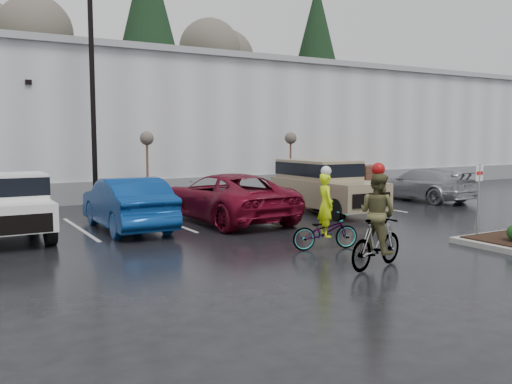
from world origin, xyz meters
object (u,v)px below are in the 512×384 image
car_red (226,197)px  suv_tan (327,187)px  lamppost (92,67)px  sapling_mid (147,142)px  car_blue (127,203)px  car_far_silver (422,184)px  fire_lane_sign (479,192)px  pickup_white (6,205)px  cyclist_hivis (325,224)px  cyclist_olive (377,230)px  pallet_stack_b (343,178)px  pallet_stack_c (367,177)px  pallet_stack_a (318,179)px  sapling_east (291,142)px

car_red → suv_tan: size_ratio=1.19×
lamppost → sapling_mid: size_ratio=2.88×
car_blue → car_far_silver: 14.28m
sapling_mid → fire_lane_sign: (5.30, -12.80, -1.32)m
lamppost → sapling_mid: bearing=21.8°
lamppost → car_red: (3.35, -4.84, -4.84)m
fire_lane_sign → car_blue: fire_lane_sign is taller
pickup_white → car_far_silver: 17.76m
cyclist_hivis → cyclist_olive: size_ratio=0.92×
car_blue → suv_tan: size_ratio=1.00×
fire_lane_sign → pickup_white: (-11.47, 7.36, -0.43)m
pallet_stack_b → fire_lane_sign: 15.23m
pallet_stack_b → car_blue: size_ratio=0.26×
pallet_stack_b → suv_tan: 9.53m
car_red → suv_tan: bearing=175.3°
pallet_stack_c → car_far_silver: bearing=-108.0°
pallet_stack_b → fire_lane_sign: bearing=-114.9°
pallet_stack_a → suv_tan: suv_tan is taller
pallet_stack_b → pallet_stack_c: same height
pallet_stack_c → suv_tan: 10.83m
cyclist_olive → car_blue: bearing=8.5°
pallet_stack_a → pallet_stack_c: size_ratio=1.00×
lamppost → car_red: lamppost is taller
car_blue → car_red: (3.52, -0.04, 0.01)m
lamppost → cyclist_olive: lamppost is taller
sapling_east → cyclist_olive: size_ratio=1.34×
lamppost → fire_lane_sign: size_ratio=4.19×
sapling_mid → car_red: (0.85, -5.84, -1.88)m
lamppost → cyclist_olive: size_ratio=3.85×
lamppost → sapling_mid: 4.00m
pallet_stack_c → cyclist_olive: bearing=-131.1°
pallet_stack_a → pallet_stack_b: 1.70m
lamppost → car_blue: 6.82m
lamppost → car_far_silver: (14.08, -3.91, -4.93)m
cyclist_hivis → pallet_stack_a: bearing=-22.1°
sapling_east → fire_lane_sign: sapling_east is taller
sapling_east → pallet_stack_c: 6.42m
pickup_white → car_red: pickup_white is taller
sapling_mid → pallet_stack_c: size_ratio=2.37×
pickup_white → cyclist_olive: bearing=-50.4°
fire_lane_sign → cyclist_hivis: (-4.40, 1.30, -0.72)m
sapling_mid → car_blue: size_ratio=0.63×
pallet_stack_c → cyclist_hivis: 17.75m
pallet_stack_a → pickup_white: 17.41m
sapling_east → pallet_stack_c: sapling_east is taller
pickup_white → cyclist_olive: 10.72m
sapling_east → cyclist_hivis: sapling_east is taller
pickup_white → pallet_stack_b: bearing=19.8°
sapling_mid → pallet_stack_c: 13.69m
lamppost → suv_tan: (7.73, -4.98, -4.66)m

